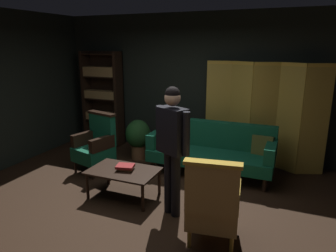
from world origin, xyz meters
The scene contains 13 objects.
ground_plane centered at (0.00, 0.00, 0.00)m, with size 10.00×10.00×0.00m, color black.
back_wall centered at (0.00, 2.45, 1.40)m, with size 7.20×0.10×2.80m, color black.
side_wall_left centered at (-3.00, 0.60, 1.40)m, with size 0.10×3.60×2.80m, color black.
folding_screen centered at (1.31, 2.11, 0.99)m, with size 2.14×0.31×1.90m.
bookshelf centered at (-2.15, 2.20, 1.08)m, with size 0.90×0.32×2.05m.
velvet_couch centered at (0.55, 1.45, 0.45)m, with size 2.12×0.78×0.88m.
coffee_table centered at (-0.40, 0.08, 0.37)m, with size 1.00×0.64×0.42m.
armchair_gilt_accent centered at (1.08, -0.49, 0.49)m, with size 0.66×0.65×1.04m.
armchair_wing_left centered at (-1.35, 0.74, 0.49)m, with size 0.71×0.70×1.04m.
standing_figure centered at (0.43, -0.08, 1.03)m, with size 0.54×0.37×1.70m.
potted_plant centered at (-0.96, 1.58, 0.45)m, with size 0.49×0.49×0.78m.
book_tan_leather centered at (-0.38, 0.10, 0.44)m, with size 0.21×0.15×0.04m, color #9E7A47.
book_red_leather centered at (-0.38, 0.10, 0.48)m, with size 0.25×0.20×0.04m, color maroon.
Camera 1 is at (1.81, -3.53, 2.19)m, focal length 33.11 mm.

